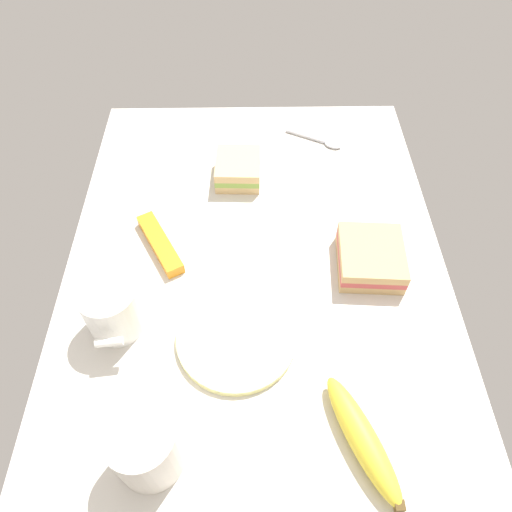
% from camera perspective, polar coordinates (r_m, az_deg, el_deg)
% --- Properties ---
extents(tabletop, '(0.90, 0.64, 0.02)m').
position_cam_1_polar(tabletop, '(0.81, -0.00, -1.74)').
color(tabletop, beige).
rests_on(tabletop, ground).
extents(plate_of_food, '(0.18, 0.18, 0.01)m').
position_cam_1_polar(plate_of_food, '(0.72, -2.35, -9.69)').
color(plate_of_food, '#EAE58C').
rests_on(plate_of_food, tabletop).
extents(coffee_mug_black, '(0.11, 0.08, 0.09)m').
position_cam_1_polar(coffee_mug_black, '(0.73, -16.92, -6.04)').
color(coffee_mug_black, white).
rests_on(coffee_mug_black, tabletop).
extents(coffee_mug_milky, '(0.11, 0.09, 0.10)m').
position_cam_1_polar(coffee_mug_milky, '(0.63, -13.14, -21.41)').
color(coffee_mug_milky, silver).
rests_on(coffee_mug_milky, tabletop).
extents(sandwich_main, '(0.10, 0.09, 0.04)m').
position_cam_1_polar(sandwich_main, '(0.93, -2.17, 10.41)').
color(sandwich_main, '#DBB77A').
rests_on(sandwich_main, tabletop).
extents(sandwich_side, '(0.12, 0.11, 0.04)m').
position_cam_1_polar(sandwich_side, '(0.80, 13.66, -0.42)').
color(sandwich_side, tan).
rests_on(sandwich_side, tabletop).
extents(banana, '(0.18, 0.10, 0.04)m').
position_cam_1_polar(banana, '(0.66, 12.70, -20.66)').
color(banana, yellow).
rests_on(banana, tabletop).
extents(spoon, '(0.07, 0.12, 0.01)m').
position_cam_1_polar(spoon, '(1.03, 7.96, 13.52)').
color(spoon, silver).
rests_on(spoon, tabletop).
extents(snack_bar, '(0.14, 0.09, 0.02)m').
position_cam_1_polar(snack_bar, '(0.83, -11.47, 1.45)').
color(snack_bar, orange).
rests_on(snack_bar, tabletop).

